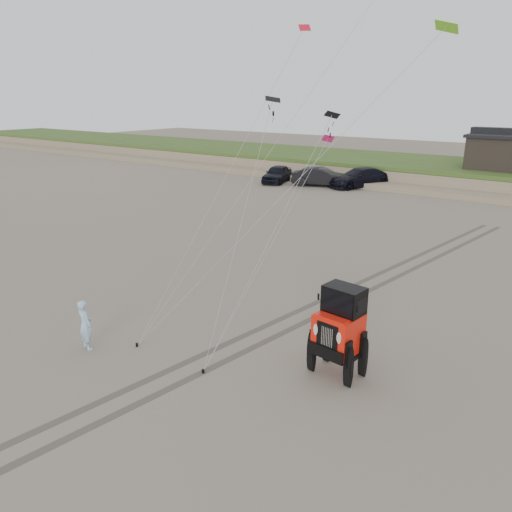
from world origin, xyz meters
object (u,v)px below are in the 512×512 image
at_px(cabin, 510,151).
at_px(truck_c, 360,178).
at_px(truck_a, 277,174).
at_px(man, 85,325).
at_px(truck_b, 321,177).
at_px(jeep, 338,341).

height_order(cabin, truck_c, cabin).
xyz_separation_m(cabin, truck_a, (-17.61, -8.67, -2.46)).
bearing_deg(cabin, man, -96.98).
distance_m(truck_b, man, 31.70).
height_order(cabin, truck_b, cabin).
relative_size(truck_a, man, 2.76).
distance_m(cabin, man, 38.79).
bearing_deg(truck_b, man, 175.49).
relative_size(jeep, man, 3.44).
height_order(jeep, man, jeep).
bearing_deg(truck_c, jeep, -36.45).
bearing_deg(truck_a, truck_b, -6.63).
distance_m(truck_a, jeep, 33.12).
bearing_deg(man, truck_c, -71.07).
xyz_separation_m(truck_a, jeep, (19.99, -26.40, 0.28)).
xyz_separation_m(jeep, man, (-7.09, -3.36, -0.23)).
xyz_separation_m(truck_b, man, (8.74, -30.47, 0.00)).
xyz_separation_m(truck_a, truck_b, (4.17, 0.70, 0.05)).
bearing_deg(truck_a, jeep, -69.05).
xyz_separation_m(truck_a, man, (12.90, -29.77, 0.05)).
relative_size(truck_c, man, 3.47).
bearing_deg(truck_a, man, -82.76).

